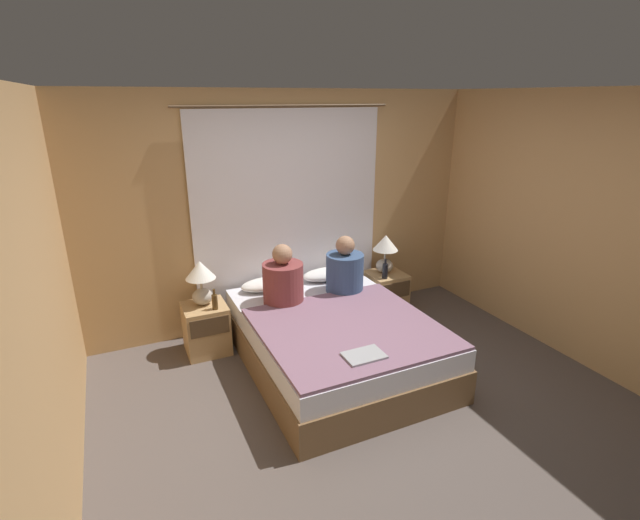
# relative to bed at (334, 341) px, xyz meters

# --- Properties ---
(ground_plane) EXTENTS (16.00, 16.00, 0.00)m
(ground_plane) POSITION_rel_bed_xyz_m (0.00, -0.69, -0.25)
(ground_plane) COLOR #564C47
(wall_back) EXTENTS (4.43, 0.06, 2.50)m
(wall_back) POSITION_rel_bed_xyz_m (0.00, 1.16, 1.00)
(wall_back) COLOR tan
(wall_back) RESTS_ON ground_plane
(wall_left) EXTENTS (0.06, 3.76, 2.50)m
(wall_left) POSITION_rel_bed_xyz_m (-2.19, -0.69, 1.00)
(wall_left) COLOR tan
(wall_left) RESTS_ON ground_plane
(wall_right) EXTENTS (0.06, 3.76, 2.50)m
(wall_right) POSITION_rel_bed_xyz_m (2.19, -0.69, 1.00)
(wall_right) COLOR tan
(wall_right) RESTS_ON ground_plane
(curtain_panel) EXTENTS (2.28, 0.02, 2.34)m
(curtain_panel) POSITION_rel_bed_xyz_m (0.00, 1.10, 0.92)
(curtain_panel) COLOR white
(curtain_panel) RESTS_ON ground_plane
(bed) EXTENTS (1.57, 2.09, 0.50)m
(bed) POSITION_rel_bed_xyz_m (0.00, 0.00, 0.00)
(bed) COLOR brown
(bed) RESTS_ON ground_plane
(nightstand_left) EXTENTS (0.41, 0.42, 0.50)m
(nightstand_left) POSITION_rel_bed_xyz_m (-1.04, 0.75, -0.00)
(nightstand_left) COLOR tan
(nightstand_left) RESTS_ON ground_plane
(nightstand_right) EXTENTS (0.41, 0.42, 0.50)m
(nightstand_right) POSITION_rel_bed_xyz_m (1.04, 0.75, -0.00)
(nightstand_right) COLOR tan
(nightstand_right) RESTS_ON ground_plane
(lamp_left) EXTENTS (0.29, 0.29, 0.45)m
(lamp_left) POSITION_rel_bed_xyz_m (-1.04, 0.80, 0.52)
(lamp_left) COLOR #B2A899
(lamp_left) RESTS_ON nightstand_left
(lamp_right) EXTENTS (0.29, 0.29, 0.45)m
(lamp_right) POSITION_rel_bed_xyz_m (1.04, 0.80, 0.52)
(lamp_right) COLOR #B2A899
(lamp_right) RESTS_ON nightstand_right
(pillow_left) EXTENTS (0.59, 0.29, 0.12)m
(pillow_left) POSITION_rel_bed_xyz_m (-0.34, 0.86, 0.31)
(pillow_left) COLOR white
(pillow_left) RESTS_ON bed
(pillow_right) EXTENTS (0.59, 0.29, 0.12)m
(pillow_right) POSITION_rel_bed_xyz_m (0.34, 0.86, 0.31)
(pillow_right) COLOR white
(pillow_right) RESTS_ON bed
(blanket_on_bed) EXTENTS (1.51, 1.46, 0.03)m
(blanket_on_bed) POSITION_rel_bed_xyz_m (0.00, -0.29, 0.27)
(blanket_on_bed) COLOR slate
(blanket_on_bed) RESTS_ON bed
(person_left_in_bed) EXTENTS (0.40, 0.40, 0.60)m
(person_left_in_bed) POSITION_rel_bed_xyz_m (-0.32, 0.48, 0.49)
(person_left_in_bed) COLOR brown
(person_left_in_bed) RESTS_ON bed
(person_right_in_bed) EXTENTS (0.39, 0.39, 0.60)m
(person_right_in_bed) POSITION_rel_bed_xyz_m (0.36, 0.48, 0.49)
(person_right_in_bed) COLOR #38517A
(person_right_in_bed) RESTS_ON bed
(beer_bottle_on_left_stand) EXTENTS (0.06, 0.06, 0.21)m
(beer_bottle_on_left_stand) POSITION_rel_bed_xyz_m (-0.96, 0.63, 0.33)
(beer_bottle_on_left_stand) COLOR #513819
(beer_bottle_on_left_stand) RESTS_ON nightstand_left
(beer_bottle_on_right_stand) EXTENTS (0.06, 0.06, 0.23)m
(beer_bottle_on_right_stand) POSITION_rel_bed_xyz_m (0.94, 0.63, 0.34)
(beer_bottle_on_right_stand) COLOR black
(beer_bottle_on_right_stand) RESTS_ON nightstand_right
(laptop_on_bed) EXTENTS (0.31, 0.21, 0.02)m
(laptop_on_bed) POSITION_rel_bed_xyz_m (-0.13, -0.77, 0.29)
(laptop_on_bed) COLOR #9EA0A5
(laptop_on_bed) RESTS_ON blanket_on_bed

